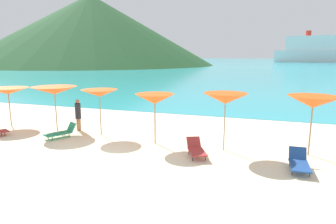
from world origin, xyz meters
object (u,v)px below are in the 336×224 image
Objects in this scene: umbrella_2 at (54,91)px; beachgoer_1 at (78,114)px; lounge_chair_0 at (196,149)px; umbrella_5 at (225,99)px; lounge_chair_1 at (62,132)px; lounge_chair_4 at (299,162)px; cruise_ship at (318,51)px; umbrella_3 at (99,93)px; umbrella_6 at (313,102)px; umbrella_1 at (8,91)px; umbrella_4 at (155,99)px.

beachgoer_1 is at bearing 22.58° from umbrella_2.
umbrella_5 is at bearing 24.40° from lounge_chair_0.
lounge_chair_1 is (-6.79, 0.52, -0.02)m from lounge_chair_0.
cruise_ship reaches higher than lounge_chair_4.
umbrella_6 is (9.45, -0.03, 0.05)m from umbrella_3.
umbrella_6 reaches higher than umbrella_2.
umbrella_1 is 1.37× the size of beachgoer_1.
cruise_ship is (38.05, 181.43, 4.72)m from umbrella_2.
umbrella_3 reaches higher than beachgoer_1.
umbrella_6 is at bearing 0.17° from umbrella_2.
beachgoer_1 is (4.26, 0.35, -1.08)m from umbrella_1.
lounge_chair_1 is 1.05× the size of lounge_chair_4.
lounge_chair_0 is 7.10m from beachgoer_1.
umbrella_3 is 9.45m from umbrella_6.
umbrella_2 is 1.43× the size of beachgoer_1.
umbrella_6 is 183.30m from cruise_ship.
beachgoer_1 is (-11.02, 0.40, -1.26)m from umbrella_6.
umbrella_2 is 1.68m from beachgoer_1.
lounge_chair_0 is (11.07, -1.58, -1.67)m from umbrella_1.
lounge_chair_4 is 10.75m from beachgoer_1.
umbrella_5 is at bearing -2.30° from umbrella_1.
umbrella_5 is 184.22m from cruise_ship.
umbrella_6 is at bearing 72.24° from lounge_chair_4.
lounge_chair_4 is at bearing -6.99° from umbrella_1.
lounge_chair_4 is (5.84, -1.29, -1.75)m from umbrella_4.
umbrella_4 is (8.93, -0.52, 0.06)m from umbrella_1.
umbrella_2 is 1.55× the size of lounge_chair_0.
umbrella_6 is at bearing -93.81° from cruise_ship.
umbrella_1 is 0.96× the size of umbrella_2.
umbrella_1 is 11.30m from lounge_chair_0.
cruise_ship is (41.27, 181.34, 4.88)m from umbrella_1.
umbrella_4 is at bearing 34.70° from lounge_chair_1.
umbrella_2 is 0.05× the size of cruise_ship.
umbrella_2 reaches higher than lounge_chair_1.
cruise_ship is at bearing 55.11° from lounge_chair_0.
umbrella_2 is 11.83m from lounge_chair_4.
umbrella_2 is at bearing 177.41° from umbrella_5.
umbrella_6 reaches higher than beachgoer_1.
lounge_chair_1 is (-4.65, -0.54, -1.75)m from umbrella_4.
cruise_ship is at bearing 80.85° from umbrella_5.
umbrella_1 is 3.22m from umbrella_2.
umbrella_3 is at bearing -142.33° from beachgoer_1.
lounge_chair_4 is at bearing -29.09° from lounge_chair_0.
umbrella_3 is 1.48× the size of lounge_chair_1.
umbrella_4 is at bearing -175.77° from umbrella_6.
umbrella_6 reaches higher than lounge_chair_0.
umbrella_4 is at bearing -9.17° from umbrella_3.
beachgoer_1 reaches higher than lounge_chair_4.
lounge_chair_1 is (-11.00, -1.01, -1.87)m from umbrella_6.
umbrella_1 is at bearing -165.82° from lounge_chair_1.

